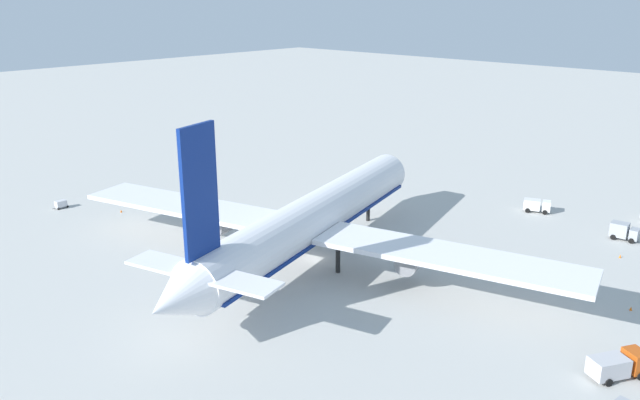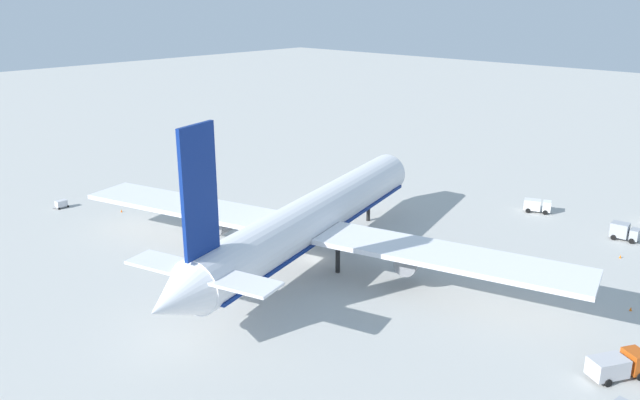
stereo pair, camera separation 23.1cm
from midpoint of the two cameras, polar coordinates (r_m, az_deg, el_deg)
ground_plane at (r=101.93m, az=-0.54°, el=-5.24°), size 600.00×600.00×0.00m
airliner at (r=98.41m, az=-0.91°, el=-1.76°), size 70.72×82.76×26.30m
service_truck_0 at (r=129.70m, az=18.70°, el=-0.44°), size 3.83×5.36×2.41m
service_truck_1 at (r=78.95m, az=24.95°, el=-13.16°), size 6.87×5.42×2.82m
service_truck_3 at (r=120.80m, az=25.38°, el=-2.51°), size 2.96×4.71×2.85m
baggage_cart_0 at (r=135.26m, az=-22.14°, el=-0.33°), size 3.08×1.61×1.51m
traffic_cone_0 at (r=112.72m, az=25.13°, el=-4.55°), size 0.36×0.36×0.55m
traffic_cone_2 at (r=128.85m, az=-17.36°, el=-0.94°), size 0.36×0.36×0.55m
traffic_cone_3 at (r=95.37m, az=25.91°, el=-8.69°), size 0.36×0.36×0.55m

